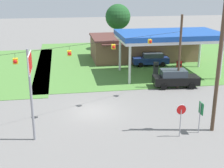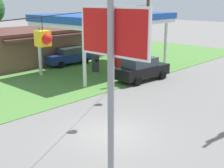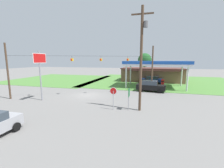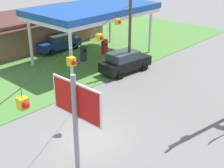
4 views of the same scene
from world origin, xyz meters
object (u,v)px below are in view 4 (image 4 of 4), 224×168
object	(u,v)px
gas_station_canopy	(93,11)
fuel_pump_near	(83,54)
car_at_pumps_front	(125,62)
stop_sign_overhead	(77,125)
gas_station_store	(35,28)
car_at_pumps_rear	(59,42)
fuel_pump_far	(105,48)

from	to	relation	value
gas_station_canopy	fuel_pump_near	distance (m)	4.21
car_at_pumps_front	stop_sign_overhead	xyz separation A→B (m)	(-14.02, -9.77, 3.77)
gas_station_canopy	fuel_pump_near	size ratio (longest dim) A/B	7.37
fuel_pump_near	stop_sign_overhead	distance (m)	20.03
gas_station_canopy	gas_station_store	distance (m)	9.53
gas_station_store	stop_sign_overhead	xyz separation A→B (m)	(-14.09, -23.45, 3.03)
gas_station_store	car_at_pumps_front	distance (m)	13.70
gas_station_store	fuel_pump_near	distance (m)	9.10
gas_station_canopy	gas_station_store	world-z (taller)	gas_station_canopy
gas_station_canopy	gas_station_store	bearing A→B (deg)	94.38
fuel_pump_near	gas_station_store	bearing A→B (deg)	85.08
car_at_pumps_rear	car_at_pumps_front	bearing A→B (deg)	93.21
gas_station_canopy	fuel_pump_far	xyz separation A→B (m)	(1.47, -0.00, -3.94)
gas_station_canopy	fuel_pump_near	bearing A→B (deg)	-179.94
gas_station_canopy	stop_sign_overhead	size ratio (longest dim) A/B	1.84
gas_station_store	car_at_pumps_front	size ratio (longest dim) A/B	3.05
gas_station_canopy	car_at_pumps_rear	world-z (taller)	gas_station_canopy
car_at_pumps_front	fuel_pump_far	bearing A→B (deg)	69.56
gas_station_canopy	stop_sign_overhead	world-z (taller)	stop_sign_overhead
stop_sign_overhead	gas_station_store	bearing A→B (deg)	58.99
gas_station_canopy	stop_sign_overhead	distance (m)	20.66
fuel_pump_near	car_at_pumps_front	size ratio (longest dim) A/B	0.33
fuel_pump_far	car_at_pumps_front	bearing A→B (deg)	-115.62
stop_sign_overhead	gas_station_canopy	bearing A→B (deg)	44.31
fuel_pump_near	stop_sign_overhead	size ratio (longest dim) A/B	0.25
car_at_pumps_front	car_at_pumps_rear	bearing A→B (deg)	94.95
car_at_pumps_rear	stop_sign_overhead	size ratio (longest dim) A/B	0.75
gas_station_canopy	fuel_pump_far	world-z (taller)	gas_station_canopy
fuel_pump_far	car_at_pumps_front	world-z (taller)	car_at_pumps_front
gas_station_store	fuel_pump_near	bearing A→B (deg)	-94.92
gas_station_store	car_at_pumps_rear	bearing A→B (deg)	-90.55
gas_station_store	car_at_pumps_rear	xyz separation A→B (m)	(-0.04, -4.35, -0.81)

